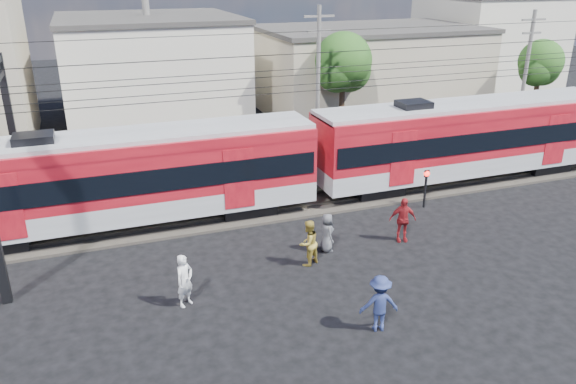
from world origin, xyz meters
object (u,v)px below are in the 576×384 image
pedestrian_a (185,281)px  car_silver (556,121)px  commuter_train (130,175)px  pedestrian_c (379,303)px  crossing_signal (426,182)px

pedestrian_a → car_silver: size_ratio=0.45×
commuter_train → pedestrian_a: commuter_train is taller
pedestrian_a → pedestrian_c: 6.30m
pedestrian_c → car_silver: 27.36m
pedestrian_c → crossing_signal: pedestrian_c is taller
car_silver → commuter_train: bearing=93.1°
commuter_train → pedestrian_a: 6.94m
pedestrian_a → pedestrian_c: (5.32, -3.38, 0.01)m
car_silver → crossing_signal: (-15.63, -8.25, 0.59)m
commuter_train → pedestrian_a: bearing=-81.9°
pedestrian_c → crossing_signal: (6.58, 7.72, 0.35)m
pedestrian_c → commuter_train: bearing=-45.1°
commuter_train → car_silver: commuter_train is taller
pedestrian_a → commuter_train: bearing=63.5°
pedestrian_a → car_silver: 30.27m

